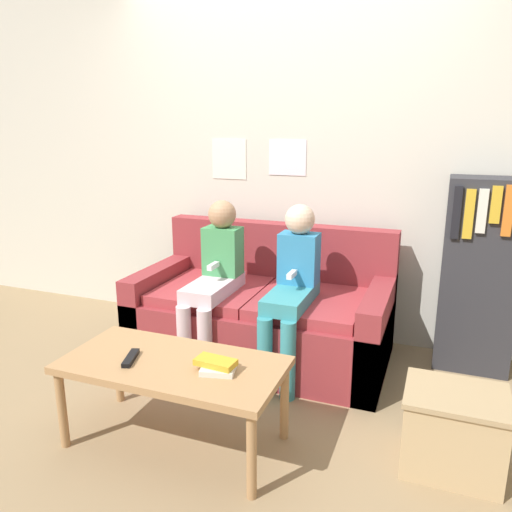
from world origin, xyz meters
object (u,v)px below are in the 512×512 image
object	(u,v)px
coffee_table	(173,371)
person_left	(214,274)
person_right	(292,282)
storage_box	(453,431)
tv_remote	(131,358)
couch	(263,315)
bookshelf	(479,275)

from	to	relation	value
coffee_table	person_left	bearing A→B (deg)	102.59
person_left	person_right	world-z (taller)	person_right
coffee_table	person_left	size ratio (longest dim) A/B	1.00
person_left	storage_box	xyz separation A→B (m)	(1.47, -0.60, -0.41)
tv_remote	storage_box	size ratio (longest dim) A/B	0.39
couch	storage_box	world-z (taller)	couch
coffee_table	person_right	world-z (taller)	person_right
storage_box	person_left	bearing A→B (deg)	157.88
tv_remote	storage_box	world-z (taller)	tv_remote
person_left	person_right	bearing A→B (deg)	0.10
couch	person_right	bearing A→B (deg)	-38.17
coffee_table	tv_remote	distance (m)	0.21
couch	tv_remote	xyz separation A→B (m)	(-0.26, -1.15, 0.17)
person_left	tv_remote	world-z (taller)	person_left
person_right	tv_remote	distance (m)	1.09
person_left	tv_remote	size ratio (longest dim) A/B	6.10
couch	person_left	bearing A→B (deg)	-141.79
couch	storage_box	distance (m)	1.46
coffee_table	storage_box	distance (m)	1.32
coffee_table	bookshelf	size ratio (longest dim) A/B	0.87
storage_box	person_right	bearing A→B (deg)	147.74
bookshelf	storage_box	world-z (taller)	bookshelf
person_right	tv_remote	world-z (taller)	person_right
coffee_table	person_left	distance (m)	0.93
person_right	coffee_table	bearing A→B (deg)	-110.29
person_right	couch	bearing A→B (deg)	141.83
bookshelf	person_left	bearing A→B (deg)	-161.58
couch	bookshelf	bearing A→B (deg)	13.67
couch	person_left	distance (m)	0.46
couch	bookshelf	size ratio (longest dim) A/B	1.35
coffee_table	storage_box	size ratio (longest dim) A/B	2.39
coffee_table	bookshelf	world-z (taller)	bookshelf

